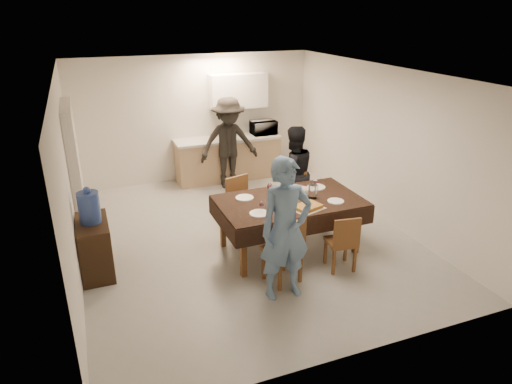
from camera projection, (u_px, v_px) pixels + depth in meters
floor at (244, 236)px, 7.43m from camera, size 5.00×6.00×0.02m
ceiling at (242, 73)px, 6.45m from camera, size 5.00×6.00×0.02m
wall_back at (195, 119)px, 9.53m from camera, size 5.00×0.02×2.60m
wall_front at (349, 251)px, 4.34m from camera, size 5.00×0.02×2.60m
wall_left at (68, 181)px, 6.10m from camera, size 0.02×6.00×2.60m
wall_right at (381, 144)px, 7.77m from camera, size 0.02×6.00×2.60m
stub_partition at (75, 170)px, 7.26m from camera, size 0.15×1.40×2.10m
kitchen_base_cabinet at (228, 159)px, 9.78m from camera, size 2.20×0.60×0.86m
kitchen_worktop at (228, 139)px, 9.61m from camera, size 2.24×0.64×0.05m
upper_cabinet at (238, 91)px, 9.47m from camera, size 1.20×0.34×0.70m
dining_table at (290, 202)px, 6.73m from camera, size 2.12×1.24×0.82m
chair_near_left at (285, 245)px, 5.93m from camera, size 0.53×0.54×0.52m
chair_near_right at (344, 238)px, 6.27m from camera, size 0.43×0.43×0.46m
chair_far_left at (246, 203)px, 7.23m from camera, size 0.53×0.54×0.51m
chair_far_right at (297, 197)px, 7.55m from camera, size 0.53×0.55×0.48m
console at (95, 247)px, 6.28m from camera, size 0.42×0.84×0.78m
water_jug at (89, 208)px, 6.05m from camera, size 0.28×0.28×0.43m
wine_bottle at (286, 188)px, 6.68m from camera, size 0.08×0.08×0.34m
water_pitcher at (313, 191)px, 6.75m from camera, size 0.13×0.13×0.21m
savoury_tart at (308, 207)px, 6.41m from camera, size 0.52×0.45×0.05m
salad_bowl at (303, 190)px, 6.96m from camera, size 0.19×0.19×0.08m
mushroom_dish at (279, 193)px, 6.94m from camera, size 0.19×0.19×0.03m
wine_glass_a at (261, 206)px, 6.29m from camera, size 0.08×0.08×0.17m
wine_glass_b at (315, 184)px, 7.09m from camera, size 0.08×0.08×0.17m
wine_glass_c at (269, 189)px, 6.88m from camera, size 0.08×0.08×0.18m
plate_near_left at (259, 213)px, 6.25m from camera, size 0.27×0.27×0.02m
plate_near_right at (336, 201)px, 6.66m from camera, size 0.24×0.24×0.01m
plate_far_left at (245, 198)px, 6.77m from camera, size 0.27×0.27×0.02m
plate_far_right at (316, 187)px, 7.17m from camera, size 0.28×0.28×0.02m
microwave at (264, 127)px, 9.82m from camera, size 0.53×0.36×0.29m
person_near at (286, 230)px, 5.59m from camera, size 0.68×0.45×1.85m
person_far at (293, 173)px, 7.81m from camera, size 0.82×0.65×1.64m
person_kitchen at (229, 143)px, 9.17m from camera, size 1.19×0.68×1.84m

